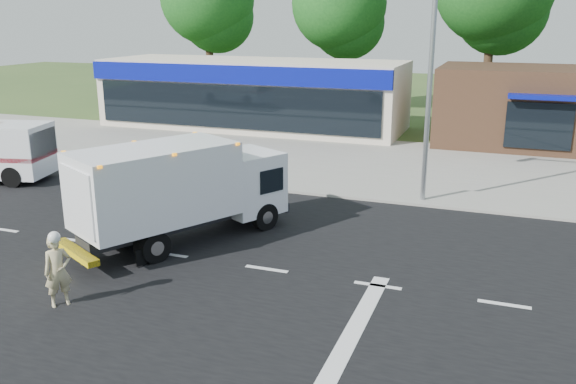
% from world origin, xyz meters
% --- Properties ---
extents(ground, '(120.00, 120.00, 0.00)m').
position_xyz_m(ground, '(0.00, 0.00, 0.00)').
color(ground, '#385123').
rests_on(ground, ground).
extents(road_asphalt, '(60.00, 14.00, 0.02)m').
position_xyz_m(road_asphalt, '(0.00, 0.00, 0.00)').
color(road_asphalt, black).
rests_on(road_asphalt, ground).
extents(sidewalk, '(60.00, 2.40, 0.12)m').
position_xyz_m(sidewalk, '(0.00, 8.20, 0.06)').
color(sidewalk, gray).
rests_on(sidewalk, ground).
extents(parking_apron, '(60.00, 9.00, 0.02)m').
position_xyz_m(parking_apron, '(0.00, 14.00, 0.01)').
color(parking_apron, gray).
rests_on(parking_apron, ground).
extents(lane_markings, '(55.20, 7.00, 0.01)m').
position_xyz_m(lane_markings, '(1.35, -1.35, 0.02)').
color(lane_markings, silver).
rests_on(lane_markings, road_asphalt).
extents(ems_box_truck, '(5.03, 6.95, 3.00)m').
position_xyz_m(ems_box_truck, '(-3.20, 1.07, 1.73)').
color(ems_box_truck, black).
rests_on(ems_box_truck, ground).
extents(emergency_worker, '(0.70, 0.75, 1.82)m').
position_xyz_m(emergency_worker, '(-3.72, -3.58, 0.90)').
color(emergency_worker, tan).
rests_on(emergency_worker, ground).
extents(retail_strip_mall, '(18.00, 6.20, 4.00)m').
position_xyz_m(retail_strip_mall, '(-9.00, 19.93, 2.01)').
color(retail_strip_mall, beige).
rests_on(retail_strip_mall, ground).
extents(brown_storefront, '(10.00, 6.70, 4.00)m').
position_xyz_m(brown_storefront, '(7.00, 19.98, 2.00)').
color(brown_storefront, '#382316').
rests_on(brown_storefront, ground).
extents(traffic_signal_pole, '(3.51, 0.25, 8.00)m').
position_xyz_m(traffic_signal_pole, '(2.35, 7.60, 4.92)').
color(traffic_signal_pole, gray).
rests_on(traffic_signal_pole, ground).
extents(background_trees, '(36.77, 7.39, 12.10)m').
position_xyz_m(background_trees, '(-0.85, 28.16, 7.38)').
color(background_trees, '#332114').
rests_on(background_trees, ground).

